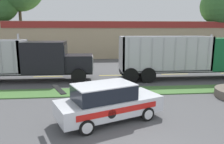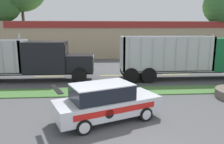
{
  "view_description": "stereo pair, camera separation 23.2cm",
  "coord_description": "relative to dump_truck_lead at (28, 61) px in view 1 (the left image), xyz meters",
  "views": [
    {
      "loc": [
        -1.48,
        -5.7,
        3.89
      ],
      "look_at": [
        -0.24,
        7.73,
        1.21
      ],
      "focal_mm": 35.0,
      "sensor_mm": 36.0,
      "label": 1
    },
    {
      "loc": [
        -1.25,
        -5.72,
        3.89
      ],
      "look_at": [
        -0.24,
        7.73,
        1.21
      ],
      "focal_mm": 35.0,
      "sensor_mm": 36.0,
      "label": 2
    }
  ],
  "objects": [
    {
      "name": "store_building_backdrop",
      "position": [
        9.62,
        17.64,
        0.89
      ],
      "size": [
        33.42,
        12.1,
        4.84
      ],
      "color": "tan",
      "rests_on": "ground_plane"
    },
    {
      "name": "rally_car",
      "position": [
        5.38,
        -7.76,
        -0.7
      ],
      "size": [
        4.81,
        3.31,
        1.67
      ],
      "color": "silver",
      "rests_on": "ground_plane"
    },
    {
      "name": "centre_line_3",
      "position": [
        1.11,
        1.44,
        -1.53
      ],
      "size": [
        2.4,
        0.14,
        0.01
      ],
      "primitive_type": "cube",
      "color": "yellow",
      "rests_on": "ground_plane"
    },
    {
      "name": "tree_behind_left",
      "position": [
        21.99,
        12.53,
        5.91
      ],
      "size": [
        5.0,
        5.0,
        10.71
      ],
      "color": "brown",
      "rests_on": "ground_plane"
    },
    {
      "name": "dump_truck_trail",
      "position": [
        13.83,
        -0.22,
        0.11
      ],
      "size": [
        11.79,
        2.57,
        3.47
      ],
      "color": "black",
      "rests_on": "ground_plane"
    },
    {
      "name": "centre_line_4",
      "position": [
        6.51,
        1.44,
        -1.53
      ],
      "size": [
        2.4,
        0.14,
        0.01
      ],
      "primitive_type": "cube",
      "color": "yellow",
      "rests_on": "ground_plane"
    },
    {
      "name": "grass_verge",
      "position": [
        6.23,
        -3.48,
        -1.5
      ],
      "size": [
        120.0,
        1.83,
        0.06
      ],
      "primitive_type": "cube",
      "color": "#477538",
      "rests_on": "ground_plane"
    },
    {
      "name": "dump_truck_lead",
      "position": [
        0.0,
        0.0,
        0.0
      ],
      "size": [
        11.5,
        2.63,
        3.55
      ],
      "color": "black",
      "rests_on": "ground_plane"
    },
    {
      "name": "centre_line_5",
      "position": [
        11.91,
        1.44,
        -1.53
      ],
      "size": [
        2.4,
        0.14,
        0.01
      ],
      "primitive_type": "cube",
      "color": "yellow",
      "rests_on": "ground_plane"
    }
  ]
}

